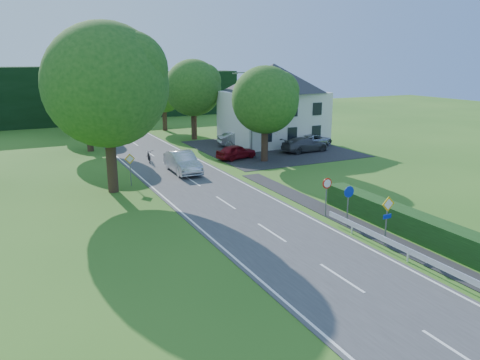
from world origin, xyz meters
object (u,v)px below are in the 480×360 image
motorcycle (149,155)px  streetlight (250,110)px  parked_car_red (236,152)px  parked_car_silver_a (238,139)px  parasol (269,140)px  parked_car_grey (305,144)px  moving_car (183,162)px  parked_car_silver_b (313,140)px

motorcycle → streetlight: bearing=-3.9°
streetlight → parked_car_red: bearing=-178.2°
motorcycle → parked_car_silver_a: (10.82, 3.59, 0.16)m
parked_car_red → parasol: (4.92, 2.52, 0.37)m
streetlight → parked_car_grey: 7.21m
motorcycle → parasol: 12.58m
streetlight → moving_car: bearing=-159.7°
parked_car_silver_b → parked_car_grey: bearing=114.9°
streetlight → parked_car_grey: streetlight is taller
motorcycle → moving_car: bearing=-64.7°
moving_car → parked_car_grey: moving_car is taller
parked_car_silver_a → parasol: (1.75, -3.46, 0.31)m
streetlight → parked_car_silver_b: streetlight is taller
moving_car → motorcycle: bearing=106.0°
moving_car → streetlight: bearing=21.6°
moving_car → parasol: 12.41m
parked_car_silver_a → parked_car_silver_b: (6.85, -3.98, -0.06)m
motorcycle → parked_car_red: size_ratio=0.55×
parked_car_silver_b → parasol: (-5.10, 0.52, 0.37)m
streetlight → parked_car_red: 4.04m
motorcycle → parked_car_grey: size_ratio=0.44×
parked_car_red → parked_car_silver_b: parked_car_red is taller
moving_car → parked_car_grey: 14.25m
parked_car_red → parked_car_silver_b: 10.22m
parked_car_silver_a → parasol: 3.89m
parked_car_silver_a → parked_car_grey: parked_car_silver_a is taller
parked_car_silver_a → parked_car_grey: (4.52, -5.94, -0.01)m
moving_car → parked_car_silver_b: 16.99m
streetlight → parked_car_silver_b: 9.52m
parked_car_silver_a → motorcycle: bearing=116.6°
parked_car_red → streetlight: bearing=-101.2°
moving_car → parked_car_silver_a: moving_car is taller
parked_car_red → parked_car_grey: parked_car_grey is taller
parked_car_red → parasol: 5.54m
moving_car → parked_car_silver_b: bearing=17.8°
streetlight → parked_car_silver_b: size_ratio=1.66×
parked_car_red → moving_car: bearing=101.3°
moving_car → parked_car_silver_a: bearing=44.3°
parked_car_silver_a → parked_car_grey: 7.46m
streetlight → moving_car: size_ratio=1.54×
moving_car → parasol: (11.19, 5.35, 0.18)m
parked_car_red → parasol: size_ratio=1.71×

